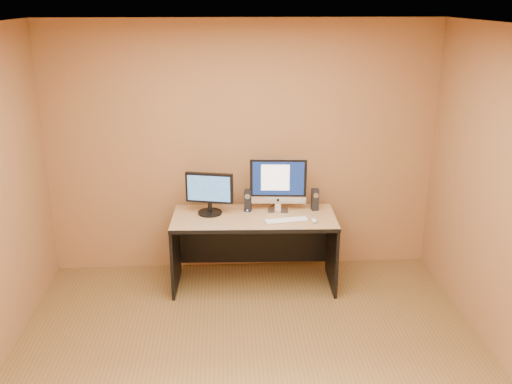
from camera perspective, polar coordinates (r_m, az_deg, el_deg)
The scene contains 12 objects.
floor at distance 4.62m, azimuth -0.35°, elevation -18.12°, with size 4.00×4.00×0.00m, color brown.
walls at distance 3.97m, azimuth -0.38°, elevation -2.99°, with size 4.00×4.00×2.60m, color #915A3A, non-canonical shape.
ceiling at distance 3.69m, azimuth -0.43°, elevation 16.08°, with size 4.00×4.00×0.00m, color white.
desk at distance 5.74m, azimuth -0.20°, elevation -5.92°, with size 1.60×0.70×0.74m, color tan, non-canonical shape.
imac at distance 5.65m, azimuth 2.24°, elevation 0.71°, with size 0.57×0.21×0.55m, color #B1B2B6, non-canonical shape.
second_monitor at distance 5.62m, azimuth -4.67°, elevation -0.16°, with size 0.48×0.24×0.42m, color black, non-canonical shape.
speaker_left at distance 5.71m, azimuth -0.81°, elevation -0.86°, with size 0.07×0.07×0.22m, color black, non-canonical shape.
speaker_right at distance 5.76m, azimuth 5.92°, elevation -0.75°, with size 0.07×0.07×0.22m, color black, non-canonical shape.
keyboard at distance 5.49m, azimuth 3.07°, elevation -2.85°, with size 0.43×0.12×0.02m, color silver.
mouse at distance 5.49m, azimuth 5.82°, elevation -2.82°, with size 0.06×0.10×0.04m, color silver.
cable_a at distance 5.89m, azimuth 2.16°, elevation -1.34°, with size 0.01×0.01×0.22m, color black.
cable_b at distance 5.90m, azimuth 1.80°, elevation -1.29°, with size 0.01×0.01×0.18m, color black.
Camera 1 is at (-0.19, -3.68, 2.78)m, focal length 40.00 mm.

